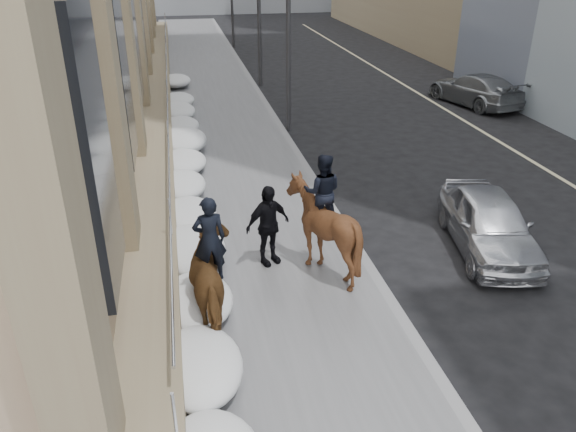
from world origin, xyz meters
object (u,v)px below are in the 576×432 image
(mounted_horse_right, at_px, (322,224))
(car_silver, at_px, (489,223))
(mounted_horse_left, at_px, (216,276))
(car_grey, at_px, (475,89))
(pedestrian, at_px, (268,225))

(mounted_horse_right, distance_m, car_silver, 4.34)
(mounted_horse_left, distance_m, car_grey, 19.47)
(mounted_horse_right, height_order, car_silver, mounted_horse_right)
(mounted_horse_right, relative_size, car_grey, 0.55)
(pedestrian, bearing_deg, mounted_horse_right, -48.80)
(car_grey, bearing_deg, mounted_horse_right, 37.07)
(pedestrian, xyz_separation_m, car_grey, (11.76, 12.43, -0.36))
(pedestrian, xyz_separation_m, car_silver, (5.42, -0.20, -0.36))
(pedestrian, bearing_deg, car_grey, 22.82)
(mounted_horse_left, relative_size, car_silver, 0.61)
(mounted_horse_left, height_order, pedestrian, mounted_horse_left)
(car_silver, distance_m, car_grey, 14.14)
(mounted_horse_left, bearing_deg, car_silver, -171.80)
(mounted_horse_right, bearing_deg, car_grey, -114.49)
(pedestrian, bearing_deg, mounted_horse_left, -147.88)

